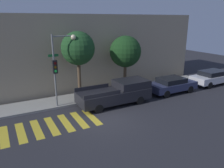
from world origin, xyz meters
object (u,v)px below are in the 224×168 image
(traffic_light_pole, at_px, (59,61))
(tree_midblock, at_px, (125,52))
(pickup_truck, at_px, (118,93))
(sedan_near_corner, at_px, (172,85))
(tree_near_corner, at_px, (78,49))
(sedan_middle, at_px, (213,77))

(traffic_light_pole, height_order, tree_midblock, traffic_light_pole)
(pickup_truck, distance_m, sedan_near_corner, 5.38)
(sedan_near_corner, bearing_deg, traffic_light_pole, 172.22)
(traffic_light_pole, distance_m, tree_near_corner, 2.03)
(tree_midblock, bearing_deg, traffic_light_pole, -171.32)
(sedan_middle, xyz_separation_m, tree_midblock, (-8.69, 2.16, 2.77))
(sedan_near_corner, height_order, tree_midblock, tree_midblock)
(tree_near_corner, bearing_deg, tree_midblock, 0.00)
(sedan_middle, bearing_deg, tree_near_corner, 170.44)
(sedan_middle, bearing_deg, pickup_truck, 180.00)
(traffic_light_pole, xyz_separation_m, tree_near_corner, (1.71, 0.90, 0.62))
(sedan_near_corner, xyz_separation_m, tree_near_corner, (-7.58, 2.16, 3.31))
(traffic_light_pole, distance_m, sedan_middle, 14.85)
(pickup_truck, height_order, tree_near_corner, tree_near_corner)
(pickup_truck, xyz_separation_m, tree_midblock, (1.96, 2.16, 2.65))
(traffic_light_pole, xyz_separation_m, pickup_truck, (3.91, -1.27, -2.54))
(traffic_light_pole, bearing_deg, sedan_middle, -4.98)
(traffic_light_pole, bearing_deg, sedan_near_corner, -7.78)
(traffic_light_pole, relative_size, sedan_middle, 1.13)
(pickup_truck, relative_size, sedan_near_corner, 1.28)
(sedan_middle, xyz_separation_m, tree_near_corner, (-12.84, 2.16, 3.28))
(traffic_light_pole, distance_m, sedan_near_corner, 9.75)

